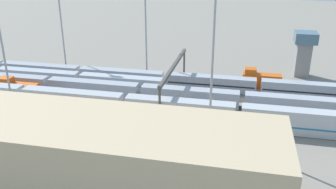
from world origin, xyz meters
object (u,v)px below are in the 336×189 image
signal_gantry (174,69)px  train_on_track_1 (157,79)px  maintenance_shed (80,154)px  light_mast_0 (60,8)px  control_tower (304,51)px  light_mast_1 (214,36)px  train_on_track_0 (260,80)px  train_on_track_3 (184,96)px  train_on_track_4 (17,90)px  train_on_track_2 (79,80)px  light_mast_2 (146,15)px  train_on_track_5 (125,106)px

signal_gantry → train_on_track_1: bearing=-51.0°
maintenance_shed → light_mast_0: bearing=-60.8°
signal_gantry → control_tower: 40.98m
light_mast_1 → train_on_track_0: bearing=-110.0°
signal_gantry → train_on_track_3: bearing=139.5°
train_on_track_4 → control_tower: 77.47m
train_on_track_3 → maintenance_shed: 36.55m
train_on_track_1 → signal_gantry: 11.11m
train_on_track_2 → control_tower: bearing=-159.0°
train_on_track_0 → control_tower: (-11.71, -12.41, 5.32)m
signal_gantry → maintenance_shed: bearing=79.8°
train_on_track_0 → light_mast_1: 34.98m
light_mast_1 → train_on_track_2: bearing=-27.0°
light_mast_2 → train_on_track_0: bearing=174.0°
light_mast_0 → maintenance_shed: bearing=119.2°
train_on_track_4 → light_mast_0: (-1.16, -23.03, 16.44)m
train_on_track_4 → train_on_track_0: bearing=-161.1°
train_on_track_1 → light_mast_0: light_mast_0 is taller
train_on_track_3 → train_on_track_5: bearing=41.6°
train_on_track_1 → train_on_track_3: (-9.00, 10.00, 0.02)m
train_on_track_4 → signal_gantry: bearing=-168.7°
train_on_track_1 → maintenance_shed: size_ratio=2.32×
train_on_track_5 → light_mast_2: bearing=-84.3°
train_on_track_5 → control_tower: size_ratio=7.51×
train_on_track_4 → light_mast_2: 38.43m
train_on_track_1 → train_on_track_2: 20.46m
train_on_track_1 → light_mast_1: light_mast_1 is taller
train_on_track_2 → light_mast_1: 44.41m
light_mast_1 → maintenance_shed: size_ratio=0.52×
train_on_track_0 → signal_gantry: 24.89m
light_mast_2 → maintenance_shed: light_mast_2 is taller
train_on_track_0 → light_mast_2: light_mast_2 is taller
light_mast_1 → control_tower: 48.05m
train_on_track_3 → signal_gantry: (2.93, -2.50, 5.48)m
light_mast_2 → train_on_track_1: bearing=121.3°
train_on_track_3 → signal_gantry: 6.70m
train_on_track_4 → light_mast_0: light_mast_0 is taller
train_on_track_4 → light_mast_1: bearing=170.0°
light_mast_0 → light_mast_1: (-46.91, 31.53, 0.99)m
train_on_track_3 → control_tower: control_tower is taller
train_on_track_0 → light_mast_2: 35.57m
train_on_track_0 → light_mast_1: light_mast_1 is taller
train_on_track_1 → train_on_track_5: size_ratio=1.45×
train_on_track_5 → light_mast_0: 42.81m
control_tower → train_on_track_5: bearing=42.5°
light_mast_2 → train_on_track_2: bearing=42.2°
train_on_track_0 → signal_gantry: signal_gantry is taller
signal_gantry → control_tower: (-32.54, -24.91, -0.08)m
train_on_track_0 → light_mast_1: size_ratio=0.32×
light_mast_1 → light_mast_2: size_ratio=1.15×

